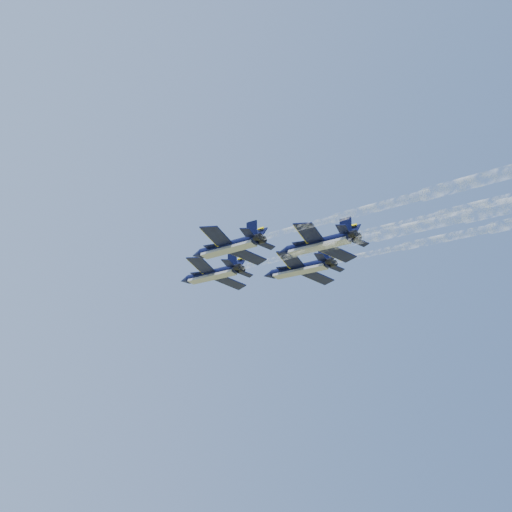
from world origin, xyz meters
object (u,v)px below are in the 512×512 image
jet_lead (211,275)px  jet_right (299,269)px  jet_slot (318,244)px  jet_left (227,247)px

jet_lead → jet_right: 14.94m
jet_right → jet_slot: bearing=-125.7°
jet_left → jet_right: same height
jet_lead → jet_right: size_ratio=1.00×
jet_lead → jet_left: size_ratio=1.00×
jet_left → jet_slot: 13.44m
jet_lead → jet_right: bearing=-57.1°
jet_right → jet_lead: bearing=122.9°
jet_right → jet_slot: (-4.98, -11.68, 0.00)m
jet_right → jet_slot: 12.70m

